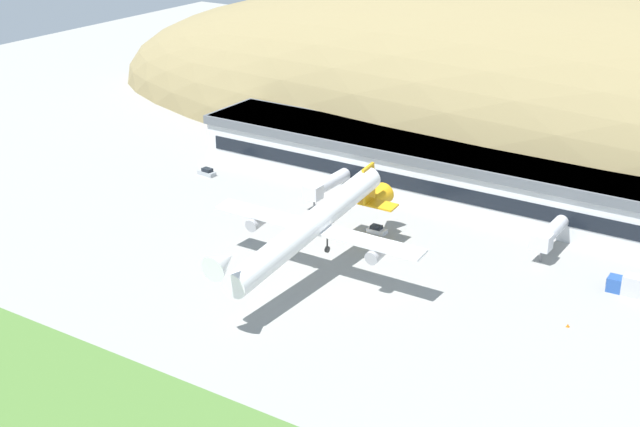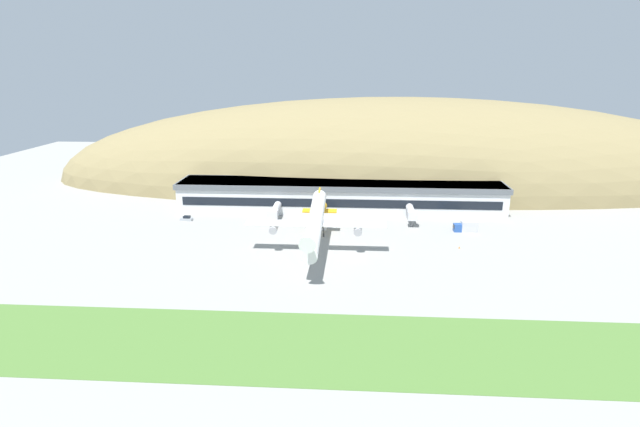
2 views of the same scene
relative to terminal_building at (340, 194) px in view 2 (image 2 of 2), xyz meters
name	(u,v)px [view 2 (image 2 of 2)]	position (x,y,z in m)	size (l,w,h in m)	color
ground_plane	(353,256)	(4.75, -46.56, -6.10)	(416.69, 416.69, 0.00)	gray
grass_strip_foreground	(353,348)	(4.75, -94.37, -6.06)	(375.02, 26.15, 0.08)	#4C7533
hill_backdrop	(398,183)	(25.27, 46.63, -6.10)	(315.65, 88.49, 76.97)	olive
terminal_building	(340,194)	(0.00, 0.00, 0.00)	(119.09, 17.75, 10.77)	silver
jetway_0	(275,211)	(-21.96, -16.04, -2.11)	(3.38, 13.88, 5.43)	silver
jetway_1	(412,212)	(24.52, -15.14, -2.11)	(3.38, 12.20, 5.43)	silver
cargo_airplane	(315,222)	(-5.91, -45.17, 3.27)	(39.85, 50.88, 10.09)	white
service_car_0	(321,228)	(-5.79, -23.26, -5.51)	(3.78, 1.88, 1.44)	silver
service_car_1	(187,219)	(-52.81, -16.41, -5.42)	(4.23, 2.14, 1.66)	#999EA3
fuel_truck	(466,227)	(41.33, -22.37, -4.53)	(7.63, 2.73, 3.37)	#264C99
traffic_cone_0	(459,247)	(36.05, -38.24, -5.82)	(0.52, 0.52, 0.58)	orange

